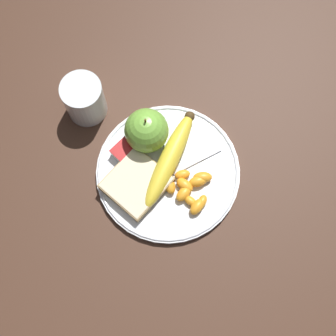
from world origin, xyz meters
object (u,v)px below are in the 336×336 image
at_px(apple, 147,131).
at_px(bread_slice, 136,183).
at_px(fork, 174,171).
at_px(banana, 170,158).
at_px(plate, 168,172).
at_px(juice_glass, 84,100).
at_px(jam_packet, 127,151).

relative_size(apple, bread_slice, 0.84).
distance_m(apple, bread_slice, 0.10).
xyz_separation_m(bread_slice, fork, (-0.07, 0.03, -0.01)).
bearing_deg(banana, apple, -92.78).
height_order(plate, bread_slice, bread_slice).
relative_size(plate, bread_slice, 2.49).
bearing_deg(plate, juice_glass, -85.98).
xyz_separation_m(plate, fork, (-0.01, 0.01, 0.01)).
height_order(juice_glass, fork, juice_glass).
relative_size(juice_glass, jam_packet, 1.74).
xyz_separation_m(apple, jam_packet, (0.05, -0.01, -0.03)).
relative_size(apple, banana, 0.45).
bearing_deg(banana, fork, 62.96).
distance_m(plate, jam_packet, 0.09).
relative_size(juice_glass, bread_slice, 0.81).
xyz_separation_m(plate, apple, (-0.02, -0.07, 0.04)).
height_order(banana, fork, banana).
height_order(plate, fork, fork).
height_order(juice_glass, apple, apple).
bearing_deg(jam_packet, plate, 108.59).
bearing_deg(juice_glass, fork, 95.63).
height_order(apple, bread_slice, apple).
xyz_separation_m(juice_glass, bread_slice, (0.04, 0.18, -0.02)).
xyz_separation_m(juice_glass, apple, (-0.03, 0.13, 0.01)).
height_order(fork, jam_packet, jam_packet).
xyz_separation_m(juice_glass, jam_packet, (0.01, 0.12, -0.02)).
height_order(bread_slice, jam_packet, same).
relative_size(juice_glass, apple, 0.96).
bearing_deg(jam_packet, apple, 170.96).
bearing_deg(bread_slice, plate, 158.81).
bearing_deg(bread_slice, fork, 154.64).
bearing_deg(plate, bread_slice, -21.19).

